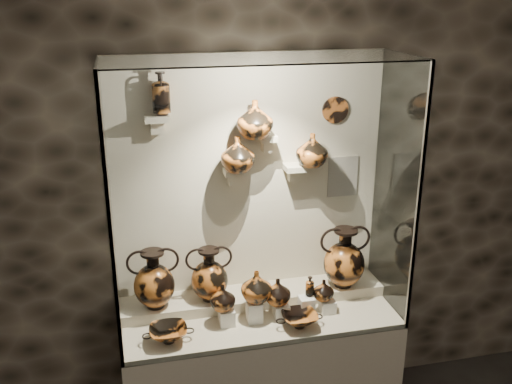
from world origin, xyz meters
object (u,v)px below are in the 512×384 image
amphora_right (344,257)px  jug_b (256,286)px  lekythos_tall (161,91)px  jug_a (222,297)px  lekythos_small (310,285)px  ovoid_vase_a (238,154)px  ovoid_vase_c (312,150)px  kylix_left (168,333)px  ovoid_vase_b (255,119)px  amphora_mid (209,274)px  jug_c (278,291)px  kylix_right (299,319)px  jug_e (323,290)px  amphora_left (154,279)px

amphora_right → jug_b: amphora_right is taller
amphora_right → lekythos_tall: size_ratio=1.46×
jug_a → lekythos_small: lekythos_small is taller
ovoid_vase_a → ovoid_vase_c: size_ratio=1.03×
lekythos_small → kylix_left: 0.90m
lekythos_tall → ovoid_vase_b: 0.56m
ovoid_vase_b → amphora_right: bearing=19.4°
amphora_mid → amphora_right: (0.88, -0.02, 0.03)m
amphora_mid → jug_c: (0.39, -0.19, -0.07)m
amphora_mid → lekythos_tall: 1.16m
kylix_left → ovoid_vase_b: bearing=45.1°
amphora_right → kylix_right: 0.54m
lekythos_small → amphora_right: bearing=25.8°
jug_c → amphora_mid: bearing=155.0°
amphora_right → lekythos_tall: 1.57m
lekythos_tall → ovoid_vase_a: bearing=-13.7°
amphora_right → jug_a: bearing=-157.8°
jug_a → ovoid_vase_b: 1.07m
amphora_right → jug_e: 0.28m
ovoid_vase_c → lekythos_small: bearing=-116.6°
jug_a → kylix_left: size_ratio=0.57×
amphora_mid → ovoid_vase_b: 1.00m
ovoid_vase_c → jug_e: bearing=-94.1°
amphora_mid → kylix_right: bearing=-49.6°
amphora_right → jug_b: (-0.62, -0.16, -0.04)m
kylix_left → amphora_left: bearing=115.4°
jug_b → amphora_right: bearing=16.8°
jug_a → ovoid_vase_a: size_ratio=0.76×
amphora_mid → lekythos_small: amphora_mid is taller
amphora_mid → ovoid_vase_c: 1.00m
jug_c → ovoid_vase_c: 0.89m
amphora_mid → kylix_left: (-0.29, -0.30, -0.19)m
kylix_right → ovoid_vase_a: ovoid_vase_a is taller
ovoid_vase_b → ovoid_vase_c: ovoid_vase_b is taller
lekythos_small → ovoid_vase_b: ovoid_vase_b is taller
kylix_right → ovoid_vase_a: size_ratio=1.29×
jug_e → ovoid_vase_b: ovoid_vase_b is taller
jug_a → jug_c: bearing=-12.3°
jug_a → ovoid_vase_a: bearing=44.2°
jug_e → lekythos_tall: size_ratio=0.49×
jug_e → ovoid_vase_c: (-0.03, 0.23, 0.84)m
amphora_mid → jug_a: 0.21m
amphora_right → amphora_left: bearing=-169.6°
jug_e → kylix_right: bearing=-142.5°
jug_e → ovoid_vase_a: 1.00m
jug_a → ovoid_vase_b: (0.25, 0.22, 1.02)m
lekythos_small → ovoid_vase_c: (0.06, 0.23, 0.80)m
jug_e → kylix_left: 0.98m
jug_a → kylix_left: bearing=-174.3°
jug_b → lekythos_tall: lekythos_tall is taller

